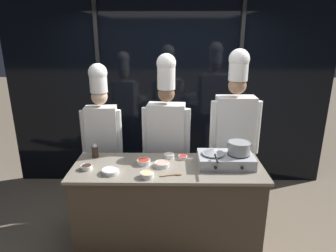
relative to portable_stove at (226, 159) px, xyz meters
name	(u,v)px	position (x,y,z in m)	size (l,w,h in m)	color
ground_plane	(168,243)	(-0.59, -0.04, -1.00)	(24.00, 24.00, 0.00)	#7F705B
window_wall_back	(169,95)	(-0.59, 1.45, 0.35)	(4.63, 0.09, 2.70)	black
demo_counter	(168,206)	(-0.59, -0.04, -0.53)	(1.94, 0.69, 0.94)	#4C3D2D
portable_stove	(226,159)	(0.00, 0.00, 0.00)	(0.56, 0.36, 0.13)	#B2B5BA
frying_pan	(213,151)	(-0.13, 0.00, 0.09)	(0.24, 0.41, 0.05)	#ADAFB5
stock_pot	(239,147)	(0.13, 0.00, 0.13)	(0.25, 0.22, 0.13)	#93969B
squeeze_bottle_soy	(95,151)	(-1.38, 0.18, 0.02)	(0.07, 0.07, 0.16)	#332319
prep_bowl_ginger	(147,175)	(-0.78, -0.28, -0.03)	(0.13, 0.13, 0.05)	white
prep_bowl_soy_glaze	(86,167)	(-1.39, -0.12, -0.04)	(0.12, 0.12, 0.04)	white
prep_bowl_bell_pepper	(183,157)	(-0.43, 0.14, -0.04)	(0.10, 0.10, 0.04)	white
prep_bowl_onion	(169,155)	(-0.58, 0.18, -0.03)	(0.11, 0.11, 0.05)	white
prep_bowl_shrimp	(162,164)	(-0.65, -0.05, -0.03)	(0.15, 0.15, 0.05)	white
prep_bowl_chili_flakes	(144,162)	(-0.84, 0.01, -0.03)	(0.14, 0.14, 0.05)	white
prep_bowl_rice	(110,171)	(-1.14, -0.20, -0.04)	(0.17, 0.17, 0.04)	white
serving_spoon_slotted	(175,174)	(-0.51, -0.23, -0.05)	(0.23, 0.08, 0.02)	olive
chef_head	(102,128)	(-1.37, 0.52, 0.15)	(0.47, 0.21, 1.91)	#4C4C51
chef_sous	(166,128)	(-0.61, 0.53, 0.16)	(0.56, 0.26, 2.01)	#4C4C51
chef_line	(235,124)	(0.19, 0.54, 0.21)	(0.59, 0.24, 2.06)	#4C4C51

